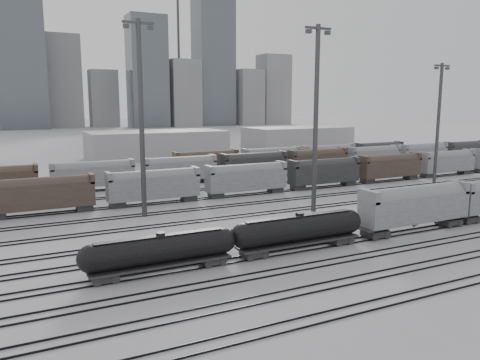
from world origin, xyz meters
name	(u,v)px	position (x,y,z in m)	size (l,w,h in m)	color
ground	(313,251)	(0.00, 0.00, 0.00)	(900.00, 900.00, 0.00)	silver
tracks	(243,217)	(0.00, 17.50, 0.08)	(220.00, 71.50, 0.16)	black
tank_car_a	(161,251)	(-17.19, 1.00, 2.25)	(15.73, 2.62, 3.89)	black
tank_car_b	(299,230)	(-1.23, 1.00, 2.39)	(16.72, 2.79, 4.13)	black
hopper_car_a	(415,204)	(16.39, 1.00, 3.59)	(16.24, 3.23, 5.81)	black
light_mast_b	(141,115)	(-12.68, 24.27, 14.72)	(4.44, 0.71, 27.75)	#3A3A3C
light_mast_c	(316,115)	(11.40, 16.14, 14.61)	(4.41, 0.70, 27.54)	#3A3A3C
light_mast_d	(438,124)	(42.48, 20.83, 12.50)	(3.77, 0.60, 23.57)	#3A3A3C
bg_string_near	(247,180)	(8.00, 32.00, 2.80)	(151.00, 3.00, 5.60)	gray
bg_string_mid	(254,166)	(18.00, 48.00, 2.80)	(151.00, 3.00, 5.60)	black
bg_string_far	(301,158)	(35.50, 56.00, 2.80)	(66.00, 3.00, 5.60)	#493A2E
warehouse_mid	(157,144)	(10.00, 95.00, 4.00)	(40.00, 18.00, 8.00)	gray
warehouse_right	(297,139)	(60.00, 95.00, 4.00)	(35.00, 18.00, 8.00)	gray
skyline	(74,73)	(10.84, 280.00, 34.73)	(316.00, 22.40, 95.00)	gray
crane_left	(2,38)	(-28.74, 305.00, 57.39)	(42.00, 1.80, 100.00)	#3A3A3C
crane_right	(180,47)	(91.26, 305.00, 57.39)	(42.00, 1.80, 100.00)	#3A3A3C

